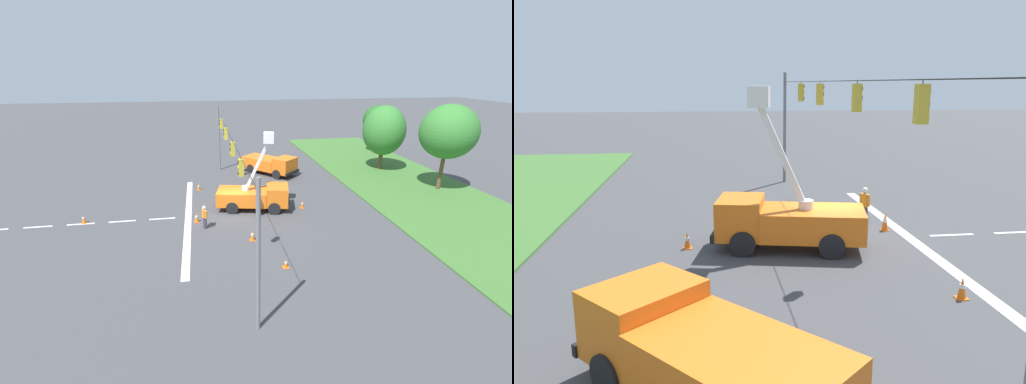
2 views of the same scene
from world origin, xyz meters
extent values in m
plane|color=#424244|center=(0.00, 0.00, 0.00)|extent=(200.00, 200.00, 0.00)
cube|color=#3D6B2D|center=(0.00, 18.00, 0.05)|extent=(56.00, 12.00, 0.10)
cube|color=silver|center=(0.00, -3.38, 0.00)|extent=(17.60, 0.50, 0.01)
cube|color=silver|center=(0.00, -5.38, 0.00)|extent=(0.20, 2.00, 0.01)
cube|color=silver|center=(0.00, -8.38, 0.00)|extent=(0.20, 2.00, 0.01)
cube|color=silver|center=(0.00, -11.38, 0.00)|extent=(0.20, 2.00, 0.01)
cube|color=silver|center=(0.00, -14.38, 0.00)|extent=(0.20, 2.00, 0.01)
cylinder|color=slate|center=(-13.00, 0.00, 3.60)|extent=(0.20, 0.20, 7.20)
cylinder|color=slate|center=(13.00, 0.00, 3.60)|extent=(0.20, 0.20, 7.20)
cylinder|color=black|center=(0.00, 0.00, 6.60)|extent=(26.00, 0.03, 0.03)
cylinder|color=black|center=(-8.08, 0.00, 6.55)|extent=(0.02, 0.02, 0.10)
cube|color=gold|center=(-8.08, 0.00, 6.02)|extent=(0.32, 0.28, 0.96)
cylinder|color=black|center=(-8.08, -0.16, 6.34)|extent=(0.16, 0.05, 0.16)
cylinder|color=black|center=(-8.08, -0.16, 6.02)|extent=(0.16, 0.05, 0.16)
cylinder|color=yellow|center=(-8.08, -0.16, 5.70)|extent=(0.16, 0.05, 0.16)
cylinder|color=black|center=(-2.80, 0.00, 6.55)|extent=(0.02, 0.02, 0.10)
cube|color=gold|center=(-2.80, 0.00, 6.02)|extent=(0.32, 0.28, 0.96)
cylinder|color=black|center=(-2.80, -0.16, 6.34)|extent=(0.16, 0.05, 0.16)
cylinder|color=black|center=(-2.80, -0.16, 6.02)|extent=(0.16, 0.05, 0.16)
cylinder|color=yellow|center=(-2.80, -0.16, 5.70)|extent=(0.16, 0.05, 0.16)
cylinder|color=black|center=(2.89, 0.00, 6.55)|extent=(0.02, 0.02, 0.10)
cube|color=gold|center=(2.89, 0.00, 6.02)|extent=(0.32, 0.28, 0.96)
cylinder|color=black|center=(2.89, -0.16, 6.34)|extent=(0.16, 0.05, 0.16)
cylinder|color=black|center=(2.89, -0.16, 6.02)|extent=(0.16, 0.05, 0.16)
cylinder|color=yellow|center=(2.89, -0.16, 5.70)|extent=(0.16, 0.05, 0.16)
cylinder|color=black|center=(7.46, 0.00, 6.55)|extent=(0.02, 0.02, 0.10)
cube|color=gold|center=(7.46, 0.00, 6.02)|extent=(0.32, 0.28, 0.96)
cylinder|color=black|center=(7.46, -0.16, 6.34)|extent=(0.16, 0.05, 0.16)
cylinder|color=yellow|center=(7.46, -0.16, 6.02)|extent=(0.16, 0.05, 0.16)
cylinder|color=black|center=(7.46, -0.16, 5.70)|extent=(0.16, 0.05, 0.16)
cylinder|color=brown|center=(-17.83, 21.56, 1.42)|extent=(0.33, 0.33, 2.84)
ellipsoid|color=#235B1E|center=(-17.83, 21.56, 4.51)|extent=(3.92, 3.75, 3.81)
cylinder|color=brown|center=(-10.02, 18.22, 1.21)|extent=(0.43, 0.43, 2.43)
ellipsoid|color=#33752D|center=(-10.02, 18.22, 4.53)|extent=(4.93, 4.52, 5.49)
cylinder|color=brown|center=(-2.62, 20.36, 1.76)|extent=(0.36, 0.36, 3.53)
ellipsoid|color=#33752D|center=(-2.62, 20.36, 5.62)|extent=(4.92, 5.05, 4.99)
cube|color=orange|center=(-1.04, 1.08, 1.07)|extent=(3.21, 4.47, 1.15)
cube|color=orange|center=(-0.44, 3.92, 1.27)|extent=(2.63, 2.18, 1.54)
cube|color=#1E2838|center=(-0.32, 4.51, 1.54)|extent=(2.03, 0.52, 0.69)
cube|color=black|center=(-0.24, 4.84, 0.65)|extent=(2.40, 0.66, 0.30)
cylinder|color=black|center=(-1.58, 3.92, 0.50)|extent=(0.48, 1.04, 1.00)
cylinder|color=black|center=(0.60, 3.46, 0.50)|extent=(0.48, 1.04, 1.00)
cylinder|color=black|center=(-2.28, 0.60, 0.50)|extent=(0.48, 1.04, 1.00)
cylinder|color=black|center=(-0.11, 0.14, 0.50)|extent=(0.48, 1.04, 1.00)
cylinder|color=silver|center=(-0.98, 1.36, 1.83)|extent=(0.60, 0.60, 0.36)
cube|color=white|center=(-0.79, 2.27, 3.70)|extent=(0.66, 2.07, 4.21)
cube|color=white|center=(-0.60, 3.17, 6.01)|extent=(1.05, 0.97, 0.80)
cube|color=orange|center=(-11.27, 4.69, 1.10)|extent=(4.79, 4.67, 1.20)
cube|color=orange|center=(-9.05, 6.70, 1.30)|extent=(2.94, 2.98, 1.60)
cube|color=#1E2838|center=(-8.58, 7.12, 1.58)|extent=(1.50, 1.64, 0.72)
cube|color=black|center=(-8.32, 7.36, 0.65)|extent=(1.80, 1.96, 0.30)
cylinder|color=black|center=(-10.00, 7.39, 0.50)|extent=(0.93, 0.88, 1.00)
cylinder|color=black|center=(-8.45, 5.69, 0.50)|extent=(0.93, 0.88, 1.00)
cylinder|color=black|center=(-12.59, 5.04, 0.50)|extent=(0.93, 0.88, 1.00)
cylinder|color=black|center=(-11.05, 3.33, 0.50)|extent=(0.93, 0.88, 1.00)
cylinder|color=#383842|center=(2.13, -2.15, 0.42)|extent=(0.18, 0.18, 0.85)
cylinder|color=#383842|center=(2.31, -2.06, 0.42)|extent=(0.18, 0.18, 0.85)
cube|color=orange|center=(2.22, -2.10, 1.15)|extent=(0.47, 0.39, 0.60)
cube|color=silver|center=(2.22, -2.10, 1.15)|extent=(0.41, 0.26, 0.62)
cylinder|color=orange|center=(1.98, -2.22, 1.18)|extent=(0.11, 0.11, 0.55)
cylinder|color=orange|center=(2.46, -1.98, 1.18)|extent=(0.11, 0.11, 0.55)
sphere|color=tan|center=(2.22, -2.10, 1.58)|extent=(0.22, 0.22, 0.22)
sphere|color=white|center=(2.22, -2.10, 1.64)|extent=(0.26, 0.26, 0.26)
cube|color=orange|center=(8.31, 2.47, 0.01)|extent=(0.36, 0.36, 0.03)
cone|color=orange|center=(8.31, 2.47, 0.31)|extent=(0.22, 0.22, 0.55)
cylinder|color=white|center=(8.31, 2.47, 0.33)|extent=(0.14, 0.14, 0.10)
cube|color=orange|center=(1.07, -2.71, 0.01)|extent=(0.36, 0.36, 0.03)
cone|color=orange|center=(1.07, -2.71, 0.42)|extent=(0.32, 0.32, 0.79)
cylinder|color=white|center=(1.07, -2.71, 0.46)|extent=(0.20, 0.20, 0.14)
cube|color=orange|center=(-6.29, -2.50, 0.01)|extent=(0.36, 0.36, 0.03)
cone|color=orange|center=(-6.29, -2.50, 0.38)|extent=(0.28, 0.28, 0.69)
cylinder|color=white|center=(-6.29, -2.50, 0.41)|extent=(0.17, 0.17, 0.12)
cube|color=orange|center=(-0.35, 6.07, 0.01)|extent=(0.36, 0.36, 0.03)
cone|color=orange|center=(-0.35, 6.07, 0.36)|extent=(0.27, 0.27, 0.67)
cylinder|color=white|center=(-0.35, 6.07, 0.40)|extent=(0.17, 0.17, 0.12)
cube|color=orange|center=(-0.15, -11.18, 0.01)|extent=(0.36, 0.36, 0.03)
cone|color=orange|center=(-0.15, -11.18, 0.39)|extent=(0.29, 0.29, 0.72)
cylinder|color=white|center=(-0.15, -11.18, 0.43)|extent=(0.18, 0.18, 0.13)
cube|color=orange|center=(4.66, 1.05, 0.01)|extent=(0.36, 0.36, 0.03)
cone|color=orange|center=(4.66, 1.05, 0.40)|extent=(0.30, 0.30, 0.75)
cylinder|color=white|center=(4.66, 1.05, 0.44)|extent=(0.19, 0.19, 0.13)
camera|label=1|loc=(25.30, -2.13, 11.17)|focal=24.00mm
camera|label=2|loc=(-19.76, 5.22, 6.51)|focal=35.00mm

